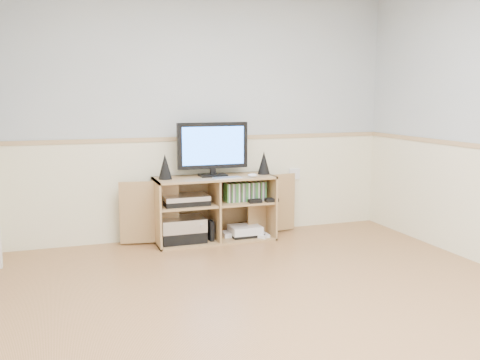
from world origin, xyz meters
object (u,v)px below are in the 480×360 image
Objects in this scene: media_cabinet at (213,207)px; game_consoles at (244,231)px; monitor at (213,147)px; keyboard at (227,178)px.

media_cabinet reaches higher than game_consoles.
monitor is 2.57× the size of keyboard.
monitor is 0.93m from game_consoles.
media_cabinet is 0.61m from monitor.
media_cabinet is 2.59× the size of monitor.
keyboard reaches higher than media_cabinet.
monitor is 1.60× the size of game_consoles.
media_cabinet is 6.66× the size of keyboard.
monitor reaches higher than keyboard.
game_consoles is at bearing -11.17° from monitor.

